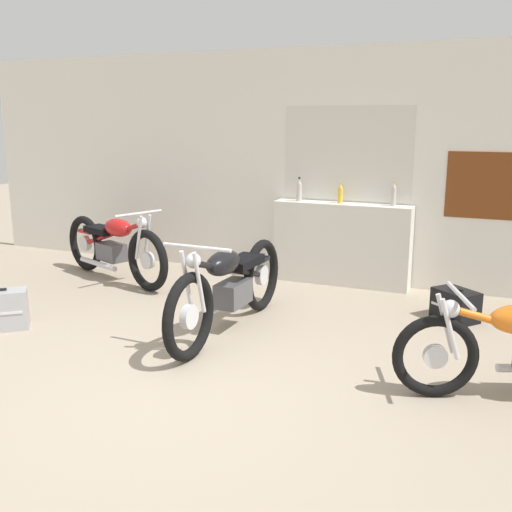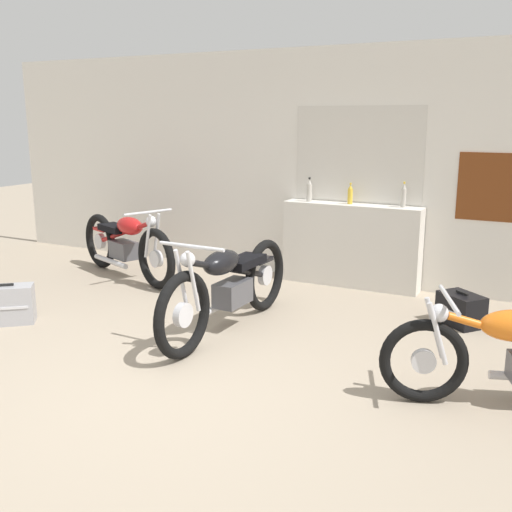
{
  "view_description": "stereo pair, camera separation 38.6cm",
  "coord_description": "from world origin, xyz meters",
  "views": [
    {
      "loc": [
        2.16,
        -3.53,
        1.99
      ],
      "look_at": [
        -0.0,
        1.57,
        0.7
      ],
      "focal_mm": 42.0,
      "sensor_mm": 36.0,
      "label": 1
    },
    {
      "loc": [
        2.51,
        -3.36,
        1.99
      ],
      "look_at": [
        -0.0,
        1.57,
        0.7
      ],
      "focal_mm": 42.0,
      "sensor_mm": 36.0,
      "label": 2
    }
  ],
  "objects": [
    {
      "name": "hard_case_black",
      "position": [
        1.77,
        2.51,
        0.16
      ],
      "size": [
        0.51,
        0.49,
        0.33
      ],
      "color": "black",
      "rests_on": "ground_plane"
    },
    {
      "name": "motorcycle_black",
      "position": [
        -0.17,
        1.34,
        0.45
      ],
      "size": [
        0.64,
        2.22,
        0.95
      ],
      "color": "black",
      "rests_on": "ground_plane"
    },
    {
      "name": "bottle_center",
      "position": [
        0.94,
        3.4,
        1.12
      ],
      "size": [
        0.06,
        0.06,
        0.29
      ],
      "color": "#B7B2A8",
      "rests_on": "sill_counter"
    },
    {
      "name": "motorcycle_red",
      "position": [
        -2.28,
        2.45,
        0.43
      ],
      "size": [
        2.01,
        0.94,
        0.92
      ],
      "color": "black",
      "rests_on": "ground_plane"
    },
    {
      "name": "bottle_leftmost",
      "position": [
        -0.19,
        3.36,
        1.12
      ],
      "size": [
        0.06,
        0.06,
        0.29
      ],
      "color": "#B7B2A8",
      "rests_on": "sill_counter"
    },
    {
      "name": "wall_back",
      "position": [
        0.02,
        3.55,
        1.4
      ],
      "size": [
        10.0,
        0.07,
        2.8
      ],
      "color": "silver",
      "rests_on": "ground_plane"
    },
    {
      "name": "hard_case_silver",
      "position": [
        -2.23,
        0.52,
        0.19
      ],
      "size": [
        0.57,
        0.53,
        0.4
      ],
      "color": "#9E9EA3",
      "rests_on": "ground_plane"
    },
    {
      "name": "bottle_left_center",
      "position": [
        0.32,
        3.37,
        1.1
      ],
      "size": [
        0.06,
        0.06,
        0.25
      ],
      "color": "gold",
      "rests_on": "sill_counter"
    },
    {
      "name": "sill_counter",
      "position": [
        0.35,
        3.37,
        0.49
      ],
      "size": [
        1.65,
        0.28,
        0.99
      ],
      "color": "silver",
      "rests_on": "ground_plane"
    },
    {
      "name": "ground_plane",
      "position": [
        0.0,
        0.0,
        0.0
      ],
      "size": [
        24.0,
        24.0,
        0.0
      ],
      "primitive_type": "plane",
      "color": "gray"
    }
  ]
}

